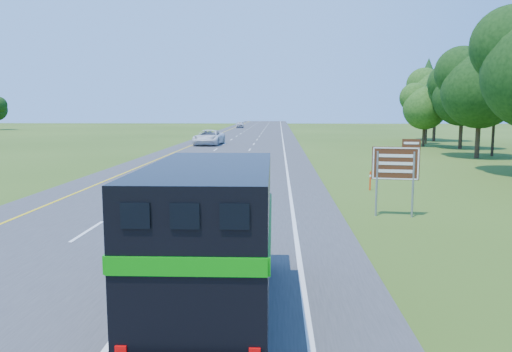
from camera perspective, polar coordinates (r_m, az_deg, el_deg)
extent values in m
cube|color=#38383A|center=(56.25, -2.41, 3.25)|extent=(15.00, 260.00, 0.04)
cube|color=yellow|center=(56.99, -7.94, 3.26)|extent=(0.15, 260.00, 0.01)
cube|color=white|center=(56.04, 3.21, 3.25)|extent=(0.15, 260.00, 0.01)
cylinder|color=black|center=(13.50, -7.36, -8.62)|extent=(0.33, 1.00, 1.00)
cylinder|color=black|center=(13.33, 0.84, -8.76)|extent=(0.33, 1.00, 1.00)
cylinder|color=black|center=(9.48, -11.76, -15.91)|extent=(0.33, 1.00, 1.00)
cylinder|color=black|center=(9.24, 0.28, -16.39)|extent=(0.33, 1.00, 1.00)
cylinder|color=black|center=(8.53, -13.57, -18.76)|extent=(0.33, 1.00, 1.00)
cylinder|color=black|center=(8.26, 0.05, -19.46)|extent=(0.33, 1.00, 1.00)
cube|color=black|center=(10.60, -4.75, -12.54)|extent=(2.25, 7.27, 0.25)
cube|color=black|center=(13.03, -3.36, -4.19)|extent=(2.24, 1.66, 1.72)
cube|color=black|center=(13.76, -3.06, -1.63)|extent=(1.99, 0.08, 0.54)
cube|color=black|center=(9.60, -5.28, -6.13)|extent=(2.32, 5.28, 2.49)
cube|color=#078F09|center=(7.05, -8.03, -10.24)|extent=(2.27, 0.06, 0.27)
cube|color=#078F09|center=(9.78, -12.02, -5.26)|extent=(0.09, 5.26, 0.27)
cube|color=#078F09|center=(9.50, 1.64, -5.48)|extent=(0.09, 5.26, 0.27)
cube|color=black|center=(7.01, -13.63, -4.44)|extent=(0.41, 0.04, 0.36)
cube|color=black|center=(6.86, -8.14, -4.56)|extent=(0.41, 0.04, 0.36)
cube|color=black|center=(6.78, -2.46, -4.64)|extent=(0.41, 0.04, 0.36)
cube|color=#B20505|center=(7.73, -15.21, -18.66)|extent=(0.16, 0.04, 0.13)
cube|color=#B20505|center=(7.43, -0.15, -19.52)|extent=(0.16, 0.04, 0.13)
imported|color=silver|center=(60.63, -5.40, 4.41)|extent=(3.42, 6.71, 1.81)
imported|color=silver|center=(117.34, -1.87, 5.89)|extent=(2.01, 4.46, 1.49)
cylinder|color=gray|center=(20.72, 13.63, -0.85)|extent=(0.09, 0.09, 2.65)
cylinder|color=gray|center=(20.83, 17.51, -0.95)|extent=(0.09, 0.09, 2.65)
cube|color=#48210F|center=(20.66, 15.66, 1.40)|extent=(1.84, 0.32, 1.32)
cube|color=#48210F|center=(20.64, 17.33, 3.62)|extent=(0.71, 0.16, 0.32)
cube|color=white|center=(20.63, 15.67, 1.39)|extent=(1.75, 0.27, 1.27)
cube|color=red|center=(27.31, 12.91, -0.54)|extent=(0.07, 0.04, 1.03)
cube|color=white|center=(27.27, 12.93, 0.04)|extent=(0.08, 0.05, 0.11)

